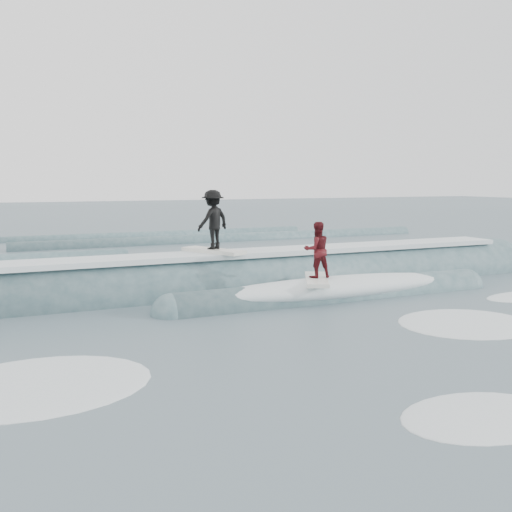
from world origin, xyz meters
name	(u,v)px	position (x,y,z in m)	size (l,w,h in m)	color
ground	(344,335)	(0.00, 0.00, 0.00)	(160.00, 160.00, 0.00)	#425A61
breaking_wave	(256,289)	(0.28, 5.03, 0.05)	(21.58, 3.84, 2.11)	#37555D
surfer_black	(213,222)	(-0.86, 5.38, 1.97)	(1.38, 2.04, 1.74)	silver
surfer_red	(317,255)	(1.19, 3.18, 1.22)	(1.41, 2.03, 1.56)	white
whitewater	(311,348)	(-1.05, -0.49, 0.00)	(18.05, 7.05, 0.10)	white
far_swells	(99,248)	(-2.11, 17.65, 0.00)	(39.45, 8.65, 0.80)	#37555D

